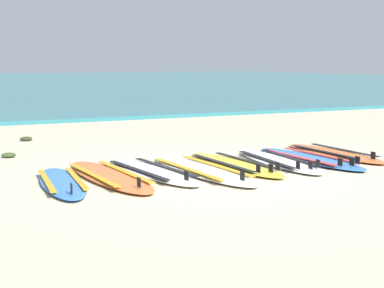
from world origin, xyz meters
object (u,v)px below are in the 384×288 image
(surfboard_0, at_px, (62,182))
(surfboard_3, at_px, (201,170))
(surfboard_2, at_px, (151,171))
(surfboard_1, at_px, (109,176))
(surfboard_7, at_px, (334,153))
(surfboard_6, at_px, (309,158))
(surfboard_4, at_px, (234,164))
(surfboard_5, at_px, (278,161))

(surfboard_0, distance_m, surfboard_3, 1.92)
(surfboard_0, distance_m, surfboard_2, 1.28)
(surfboard_1, relative_size, surfboard_7, 1.11)
(surfboard_6, bearing_deg, surfboard_1, 179.61)
(surfboard_0, bearing_deg, surfboard_3, 0.06)
(surfboard_4, bearing_deg, surfboard_3, -163.87)
(surfboard_0, relative_size, surfboard_6, 0.86)
(surfboard_5, xyz_separation_m, surfboard_7, (1.24, 0.23, -0.00))
(surfboard_0, xyz_separation_m, surfboard_3, (1.92, 0.00, -0.00))
(surfboard_5, xyz_separation_m, surfboard_6, (0.56, -0.02, -0.00))
(surfboard_2, xyz_separation_m, surfboard_4, (1.27, -0.02, 0.00))
(surfboard_1, bearing_deg, surfboard_5, -0.01)
(surfboard_2, bearing_deg, surfboard_1, -175.02)
(surfboard_2, xyz_separation_m, surfboard_7, (3.24, 0.17, 0.00))
(surfboard_1, relative_size, surfboard_3, 0.96)
(surfboard_1, bearing_deg, surfboard_6, -0.39)
(surfboard_4, height_order, surfboard_6, same)
(surfboard_0, relative_size, surfboard_7, 0.91)
(surfboard_3, bearing_deg, surfboard_2, 163.09)
(surfboard_2, bearing_deg, surfboard_5, -1.54)
(surfboard_0, xyz_separation_m, surfboard_5, (3.27, 0.15, 0.00))
(surfboard_1, height_order, surfboard_6, same)
(surfboard_0, height_order, surfboard_4, same)
(surfboard_2, xyz_separation_m, surfboard_3, (0.65, -0.20, -0.00))
(surfboard_6, bearing_deg, surfboard_4, 177.53)
(surfboard_5, distance_m, surfboard_7, 1.26)
(surfboard_5, height_order, surfboard_6, same)
(surfboard_0, bearing_deg, surfboard_4, 4.08)
(surfboard_0, height_order, surfboard_7, same)
(surfboard_3, height_order, surfboard_4, same)
(surfboard_1, xyz_separation_m, surfboard_3, (1.27, -0.15, -0.00))
(surfboard_2, distance_m, surfboard_4, 1.27)
(surfboard_4, relative_size, surfboard_6, 0.97)
(surfboard_7, bearing_deg, surfboard_3, -171.82)
(surfboard_6, relative_size, surfboard_7, 1.06)
(surfboard_2, xyz_separation_m, surfboard_5, (2.00, -0.05, 0.00))
(surfboard_0, height_order, surfboard_2, same)
(surfboard_5, distance_m, surfboard_6, 0.56)
(surfboard_2, relative_size, surfboard_3, 0.91)
(surfboard_4, relative_size, surfboard_7, 1.03)
(surfboard_3, height_order, surfboard_7, same)
(surfboard_0, distance_m, surfboard_4, 2.54)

